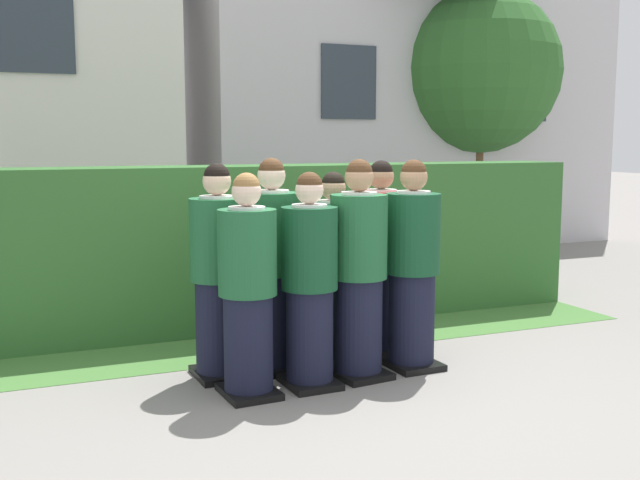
{
  "coord_description": "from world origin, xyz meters",
  "views": [
    {
      "loc": [
        -2.29,
        -5.11,
        1.82
      ],
      "look_at": [
        0.0,
        0.25,
        1.05
      ],
      "focal_mm": 42.81,
      "sensor_mm": 36.0,
      "label": 1
    }
  ],
  "objects": [
    {
      "name": "ground_plane",
      "position": [
        0.0,
        0.0,
        0.0
      ],
      "size": [
        60.0,
        60.0,
        0.0
      ],
      "primitive_type": "plane",
      "color": "gray"
    },
    {
      "name": "student_front_row_0",
      "position": [
        -0.69,
        -0.06,
        0.76
      ],
      "size": [
        0.41,
        0.51,
        1.59
      ],
      "color": "black",
      "rests_on": "ground"
    },
    {
      "name": "student_front_row_1",
      "position": [
        -0.2,
        -0.03,
        0.76
      ],
      "size": [
        0.41,
        0.51,
        1.59
      ],
      "color": "black",
      "rests_on": "ground"
    },
    {
      "name": "student_front_row_2",
      "position": [
        0.23,
        0.04,
        0.8
      ],
      "size": [
        0.44,
        0.52,
        1.68
      ],
      "color": "black",
      "rests_on": "ground"
    },
    {
      "name": "student_front_row_3",
      "position": [
        0.73,
        0.09,
        0.79
      ],
      "size": [
        0.43,
        0.53,
        1.67
      ],
      "color": "black",
      "rests_on": "ground"
    },
    {
      "name": "student_rear_row_0",
      "position": [
        -0.76,
        0.44,
        0.78
      ],
      "size": [
        0.43,
        0.48,
        1.65
      ],
      "color": "black",
      "rests_on": "ground"
    },
    {
      "name": "student_rear_row_1",
      "position": [
        -0.32,
        0.46,
        0.8
      ],
      "size": [
        0.44,
        0.52,
        1.68
      ],
      "color": "black",
      "rests_on": "ground"
    },
    {
      "name": "student_rear_row_2",
      "position": [
        0.23,
        0.51,
        0.74
      ],
      "size": [
        0.43,
        0.5,
        1.56
      ],
      "color": "black",
      "rests_on": "ground"
    },
    {
      "name": "student_in_red_blazer",
      "position": [
        0.7,
        0.59,
        0.78
      ],
      "size": [
        0.43,
        0.5,
        1.65
      ],
      "color": "black",
      "rests_on": "ground"
    },
    {
      "name": "hedge",
      "position": [
        0.0,
        1.95,
        0.79
      ],
      "size": [
        7.0,
        0.7,
        1.57
      ],
      "color": "#33662D",
      "rests_on": "ground"
    },
    {
      "name": "school_building_annex",
      "position": [
        4.33,
        7.41,
        3.33
      ],
      "size": [
        7.66,
        4.1,
        6.48
      ],
      "color": "silver",
      "rests_on": "ground"
    },
    {
      "name": "oak_tree_right",
      "position": [
        5.1,
        5.57,
        2.92
      ],
      "size": [
        2.68,
        2.68,
        4.27
      ],
      "color": "brown",
      "rests_on": "ground"
    },
    {
      "name": "lawn_strip",
      "position": [
        0.0,
        1.15,
        0.0
      ],
      "size": [
        7.0,
        0.9,
        0.01
      ],
      "primitive_type": "cube",
      "color": "#477A38",
      "rests_on": "ground"
    }
  ]
}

